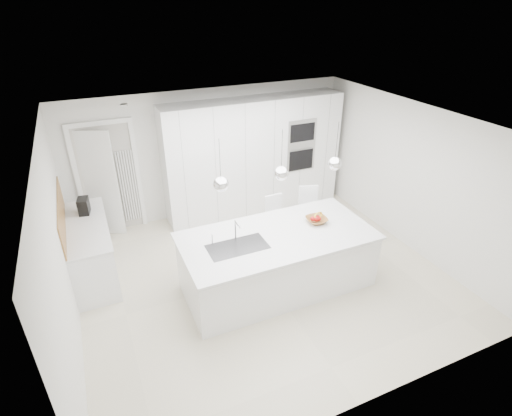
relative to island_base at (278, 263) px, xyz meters
name	(u,v)px	position (x,y,z in m)	size (l,w,h in m)	color
floor	(264,276)	(-0.10, 0.30, -0.43)	(5.50, 5.50, 0.00)	beige
wall_back	(211,153)	(-0.10, 2.80, 0.82)	(5.50, 5.50, 0.00)	silver
wall_left	(60,251)	(-2.85, 0.30, 0.82)	(5.00, 5.00, 0.00)	silver
ceiling	(265,124)	(-0.10, 0.30, 2.07)	(5.50, 5.50, 0.00)	white
tall_cabinets	(254,157)	(0.70, 2.50, 0.72)	(3.60, 0.60, 2.30)	white
oven_stack	(302,146)	(1.60, 2.19, 0.92)	(0.62, 0.04, 1.05)	#A5A5A8
doorway_frame	(109,181)	(-2.05, 2.77, 0.59)	(1.11, 0.08, 2.13)	white
hallway_door	(95,185)	(-2.30, 2.72, 0.57)	(0.82, 0.04, 2.00)	white
radiator	(129,186)	(-1.73, 2.76, 0.42)	(0.32, 0.04, 1.40)	white
left_base_cabinets	(92,250)	(-2.55, 1.50, 0.00)	(0.60, 1.80, 0.86)	white
left_worktop	(86,226)	(-2.55, 1.50, 0.45)	(0.62, 1.82, 0.04)	white
oak_backsplash	(61,214)	(-2.84, 1.50, 0.72)	(0.02, 1.80, 0.50)	olive
island_base	(278,263)	(0.00, 0.00, 0.00)	(2.80, 1.20, 0.86)	white
island_worktop	(277,236)	(0.00, 0.05, 0.45)	(2.84, 1.40, 0.04)	white
island_sink	(238,252)	(-0.65, 0.00, 0.39)	(0.84, 0.44, 0.18)	#3F3F42
island_tap	(235,230)	(-0.60, 0.20, 0.62)	(0.02, 0.02, 0.30)	white
pendant_left	(221,184)	(-0.85, 0.00, 1.47)	(0.20, 0.20, 0.20)	white
pendant_mid	(281,173)	(0.00, 0.00, 1.47)	(0.20, 0.20, 0.20)	white
pendant_right	(335,164)	(0.85, 0.00, 1.47)	(0.20, 0.20, 0.20)	white
fruit_bowl	(317,220)	(0.71, 0.13, 0.51)	(0.32, 0.32, 0.08)	olive
espresso_machine	(84,206)	(-2.53, 1.90, 0.60)	(0.16, 0.24, 0.26)	black
bar_stool_left	(276,225)	(0.42, 0.91, 0.08)	(0.34, 0.47, 1.02)	white
bar_stool_right	(311,217)	(1.07, 0.85, 0.11)	(0.36, 0.50, 1.08)	white
apple_a	(313,219)	(0.65, 0.15, 0.54)	(0.08, 0.08, 0.08)	#AA1211
apple_b	(318,217)	(0.75, 0.16, 0.54)	(0.07, 0.07, 0.07)	#AA1211
apple_c	(316,219)	(0.70, 0.12, 0.54)	(0.08, 0.08, 0.08)	#AA1211
apple_extra_3	(319,219)	(0.74, 0.12, 0.54)	(0.07, 0.07, 0.07)	#AA1211
banana_bunch	(318,215)	(0.75, 0.15, 0.58)	(0.19, 0.19, 0.03)	gold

